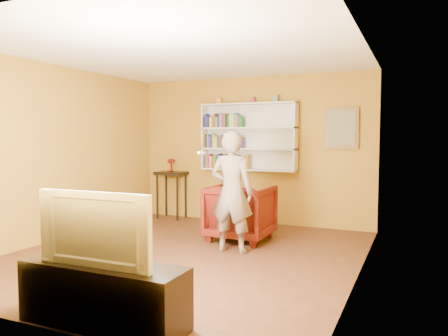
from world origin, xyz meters
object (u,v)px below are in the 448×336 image
Objects in this scene: person at (232,192)px; armchair at (241,212)px; bookshelf at (250,137)px; tv_cabinet at (103,295)px; television at (102,227)px; ruby_lustre at (171,162)px; console_table at (171,180)px.

armchair is at bearing -78.67° from person.
bookshelf is 1.78m from armchair.
person reaches higher than tv_cabinet.
tv_cabinet is at bearing 92.14° from armchair.
television is at bearing 92.14° from armchair.
person is 2.63m from television.
television is at bearing -65.68° from ruby_lustre.
ruby_lustre reaches higher than television.
person reaches higher than television.
bookshelf is 1.21× the size of tv_cabinet.
armchair is at bearing 91.82° from tv_cabinet.
tv_cabinet is (-0.05, -2.63, -0.57)m from person.
console_table is 4.96m from tv_cabinet.
ruby_lustre is at bearing -43.03° from person.
console_table is 2.80m from person.
person is at bearing -41.85° from console_table.
ruby_lustre is at bearing -174.23° from bookshelf.
television is at bearing -84.42° from bookshelf.
tv_cabinet is at bearing -65.68° from console_table.
person is at bearing 88.82° from tv_cabinet.
ruby_lustre reaches higher than console_table.
person reaches higher than armchair.
television is (0.11, -3.35, 0.41)m from armchair.
armchair is 0.64× the size of tv_cabinet.
bookshelf is 4.87m from tv_cabinet.
person reaches higher than console_table.
console_table is at bearing -43.03° from person.
ruby_lustre is (0.00, 0.00, 0.35)m from console_table.
bookshelf reaches higher than console_table.
console_table is 4.94m from television.
bookshelf is at bearing -77.09° from person.
ruby_lustre is at bearing -30.42° from armchair.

